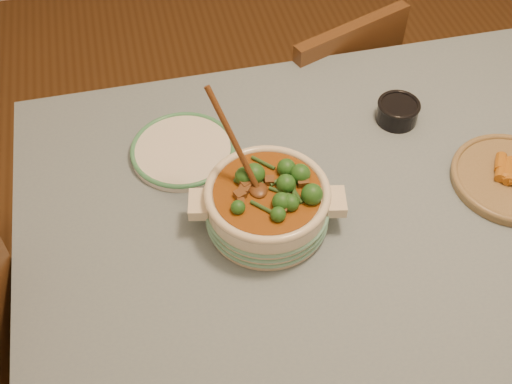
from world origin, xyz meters
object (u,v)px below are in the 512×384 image
white_plate (183,150)px  fried_plate (511,177)px  chair_far (322,103)px  condiment_bowl (398,110)px  stew_casserole (267,202)px  dining_table (406,233)px

white_plate → fried_plate: (0.69, -0.25, 0.01)m
fried_plate → chair_far: chair_far is taller
condiment_bowl → chair_far: (-0.04, 0.41, -0.33)m
stew_casserole → fried_plate: stew_casserole is taller
white_plate → condiment_bowl: 0.52m
white_plate → chair_far: (0.48, 0.41, -0.31)m
stew_casserole → fried_plate: 0.55m
fried_plate → chair_far: bearing=107.5°
dining_table → condiment_bowl: bearing=77.0°
stew_casserole → chair_far: size_ratio=0.40×
chair_far → stew_casserole: bearing=41.4°
dining_table → stew_casserole: 0.36m
white_plate → chair_far: 0.70m
stew_casserole → white_plate: 0.28m
condiment_bowl → dining_table: bearing=-103.0°
stew_casserole → condiment_bowl: stew_casserole is taller
stew_casserole → white_plate: (-0.14, 0.24, -0.05)m
stew_casserole → white_plate: size_ratio=1.05×
condiment_bowl → chair_far: bearing=95.1°
fried_plate → dining_table: bearing=-175.2°
dining_table → chair_far: size_ratio=2.08×
dining_table → white_plate: 0.54m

